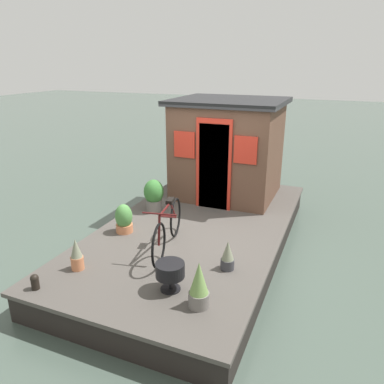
{
  "coord_description": "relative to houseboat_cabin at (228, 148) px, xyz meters",
  "views": [
    {
      "loc": [
        -5.69,
        -2.29,
        3.29
      ],
      "look_at": [
        -0.2,
        0.0,
        1.18
      ],
      "focal_mm": 34.6,
      "sensor_mm": 36.0,
      "label": 1
    }
  ],
  "objects": [
    {
      "name": "bicycle",
      "position": [
        -2.82,
        0.07,
        -0.68
      ],
      "size": [
        1.65,
        0.52,
        0.8
      ],
      "color": "black",
      "rests_on": "houseboat_deck"
    },
    {
      "name": "potted_plant_fern",
      "position": [
        -3.97,
        -0.91,
        -0.76
      ],
      "size": [
        0.26,
        0.26,
        0.6
      ],
      "color": "slate",
      "rests_on": "houseboat_deck"
    },
    {
      "name": "potted_plant_lavender",
      "position": [
        -3.02,
        -0.97,
        -0.84
      ],
      "size": [
        0.2,
        0.2,
        0.44
      ],
      "color": "#38383D",
      "rests_on": "houseboat_deck"
    },
    {
      "name": "mooring_bollard",
      "position": [
        -4.46,
        1.19,
        -0.93
      ],
      "size": [
        0.11,
        0.11,
        0.21
      ],
      "color": "black",
      "rests_on": "houseboat_deck"
    },
    {
      "name": "potted_plant_sage",
      "position": [
        -1.5,
        1.02,
        -0.71
      ],
      "size": [
        0.39,
        0.39,
        0.64
      ],
      "color": "slate",
      "rests_on": "houseboat_deck"
    },
    {
      "name": "houseboat_deck",
      "position": [
        -1.8,
        0.0,
        -1.28
      ],
      "size": [
        5.82,
        3.08,
        0.48
      ],
      "color": "#4C4742",
      "rests_on": "ground_plane"
    },
    {
      "name": "potted_plant_rosemary",
      "position": [
        -2.55,
        1.05,
        -0.81
      ],
      "size": [
        0.3,
        0.3,
        0.51
      ],
      "color": "#C6754C",
      "rests_on": "houseboat_deck"
    },
    {
      "name": "houseboat_cabin",
      "position": [
        0.0,
        0.0,
        0.0
      ],
      "size": [
        1.99,
        2.26,
        2.08
      ],
      "color": "brown",
      "rests_on": "houseboat_deck"
    },
    {
      "name": "ground_plane",
      "position": [
        -1.8,
        0.0,
        -1.52
      ],
      "size": [
        60.0,
        60.0,
        0.0
      ],
      "primitive_type": "plane",
      "color": "#47564C"
    },
    {
      "name": "potted_plant_ivy",
      "position": [
        -3.85,
        1.0,
        -0.82
      ],
      "size": [
        0.18,
        0.18,
        0.47
      ],
      "color": "#C6754C",
      "rests_on": "houseboat_deck"
    },
    {
      "name": "charcoal_grill",
      "position": [
        -3.8,
        -0.44,
        -0.77
      ],
      "size": [
        0.38,
        0.38,
        0.39
      ],
      "color": "black",
      "rests_on": "houseboat_deck"
    }
  ]
}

